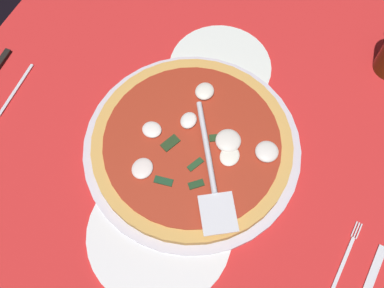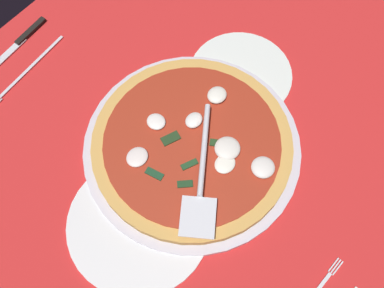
% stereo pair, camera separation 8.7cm
% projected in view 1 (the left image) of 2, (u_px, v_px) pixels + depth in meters
% --- Properties ---
extents(ground_plane, '(1.07, 1.07, 0.01)m').
position_uv_depth(ground_plane, '(216.00, 153.00, 0.89)').
color(ground_plane, red).
extents(pizza_pan, '(0.41, 0.41, 0.01)m').
position_uv_depth(pizza_pan, '(192.00, 148.00, 0.88)').
color(pizza_pan, silver).
rests_on(pizza_pan, ground_plane).
extents(dinner_plate_left, '(0.25, 0.25, 0.01)m').
position_uv_depth(dinner_plate_left, '(159.00, 234.00, 0.82)').
color(dinner_plate_left, silver).
rests_on(dinner_plate_left, ground_plane).
extents(dinner_plate_right, '(0.21, 0.21, 0.01)m').
position_uv_depth(dinner_plate_right, '(220.00, 67.00, 0.96)').
color(dinner_plate_right, white).
rests_on(dinner_plate_right, ground_plane).
extents(pizza, '(0.37, 0.37, 0.03)m').
position_uv_depth(pizza, '(193.00, 144.00, 0.87)').
color(pizza, gold).
rests_on(pizza, pizza_pan).
extents(pizza_server, '(0.22, 0.17, 0.01)m').
position_uv_depth(pizza_server, '(211.00, 173.00, 0.82)').
color(pizza_server, silver).
rests_on(pizza_server, pizza).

